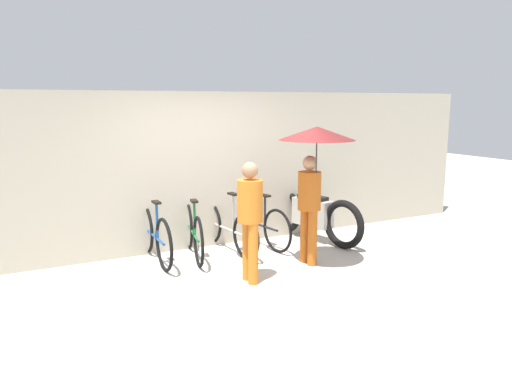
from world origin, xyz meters
TOP-DOWN VIEW (x-y plane):
  - ground_plane at (0.00, 0.00)m, footprint 30.00×30.00m
  - back_wall at (0.00, 1.87)m, footprint 10.62×0.12m
  - parked_bicycle_0 at (-0.85, 1.47)m, footprint 0.44×1.69m
  - parked_bicycle_1 at (-0.28, 1.42)m, footprint 0.50×1.64m
  - parked_bicycle_2 at (0.28, 1.46)m, footprint 0.44×1.76m
  - parked_bicycle_3 at (0.84, 1.50)m, footprint 0.44×1.63m
  - pedestrian_leading at (-0.01, 0.09)m, footprint 0.32×0.32m
  - pedestrian_center at (1.05, 0.26)m, footprint 1.03×1.03m
  - motorcycle at (1.78, 1.36)m, footprint 0.74×2.04m

SIDE VIEW (x-z plane):
  - ground_plane at x=0.00m, z-range 0.00..0.00m
  - parked_bicycle_3 at x=0.84m, z-range -0.16..0.88m
  - parked_bicycle_2 at x=0.28m, z-range -0.15..0.88m
  - parked_bicycle_1 at x=-0.28m, z-range -0.12..0.87m
  - parked_bicycle_0 at x=-0.85m, z-range -0.14..0.91m
  - motorcycle at x=1.78m, z-range -0.05..0.90m
  - pedestrian_leading at x=-0.01m, z-range 0.12..1.65m
  - back_wall at x=0.00m, z-range 0.00..2.41m
  - pedestrian_center at x=1.05m, z-range 0.57..2.51m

